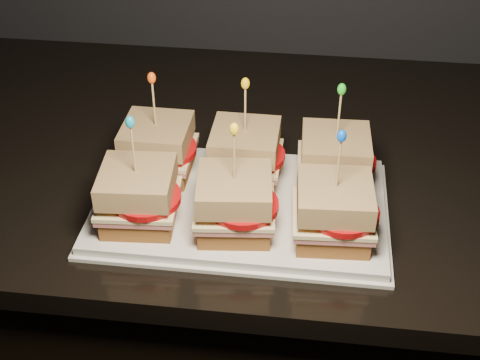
# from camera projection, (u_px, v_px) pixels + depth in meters

# --- Properties ---
(cabinet) EXTENTS (2.44, 0.68, 0.88)m
(cabinet) POSITION_uv_depth(u_px,v_px,m) (198.00, 333.00, 1.38)
(cabinet) COLOR black
(cabinet) RESTS_ON ground
(granite_slab) EXTENTS (2.48, 0.72, 0.03)m
(granite_slab) POSITION_uv_depth(u_px,v_px,m) (188.00, 151.00, 1.11)
(granite_slab) COLOR black
(granite_slab) RESTS_ON cabinet
(platter) EXTENTS (0.41, 0.25, 0.02)m
(platter) POSITION_uv_depth(u_px,v_px,m) (240.00, 206.00, 0.95)
(platter) COLOR silver
(platter) RESTS_ON granite_slab
(platter_rim) EXTENTS (0.42, 0.26, 0.01)m
(platter_rim) POSITION_uv_depth(u_px,v_px,m) (240.00, 209.00, 0.95)
(platter_rim) COLOR silver
(platter_rim) RESTS_ON granite_slab
(sandwich_0_bread_bot) EXTENTS (0.09, 0.09, 0.03)m
(sandwich_0_bread_bot) POSITION_uv_depth(u_px,v_px,m) (159.00, 164.00, 1.00)
(sandwich_0_bread_bot) COLOR brown
(sandwich_0_bread_bot) RESTS_ON platter
(sandwich_0_ham) EXTENTS (0.10, 0.10, 0.01)m
(sandwich_0_ham) POSITION_uv_depth(u_px,v_px,m) (158.00, 154.00, 0.99)
(sandwich_0_ham) COLOR #B56461
(sandwich_0_ham) RESTS_ON sandwich_0_bread_bot
(sandwich_0_cheese) EXTENTS (0.11, 0.10, 0.01)m
(sandwich_0_cheese) POSITION_uv_depth(u_px,v_px,m) (158.00, 150.00, 0.98)
(sandwich_0_cheese) COLOR #F4DF9A
(sandwich_0_cheese) RESTS_ON sandwich_0_ham
(sandwich_0_tomato) EXTENTS (0.09, 0.09, 0.01)m
(sandwich_0_tomato) POSITION_uv_depth(u_px,v_px,m) (165.00, 149.00, 0.97)
(sandwich_0_tomato) COLOR #AD0C0D
(sandwich_0_tomato) RESTS_ON sandwich_0_cheese
(sandwich_0_bread_top) EXTENTS (0.10, 0.10, 0.03)m
(sandwich_0_bread_top) POSITION_uv_depth(u_px,v_px,m) (157.00, 134.00, 0.97)
(sandwich_0_bread_top) COLOR #612F0D
(sandwich_0_bread_top) RESTS_ON sandwich_0_tomato
(sandwich_0_pick) EXTENTS (0.00, 0.00, 0.09)m
(sandwich_0_pick) POSITION_uv_depth(u_px,v_px,m) (154.00, 106.00, 0.94)
(sandwich_0_pick) COLOR tan
(sandwich_0_pick) RESTS_ON sandwich_0_bread_top
(sandwich_0_frill) EXTENTS (0.01, 0.01, 0.02)m
(sandwich_0_frill) POSITION_uv_depth(u_px,v_px,m) (152.00, 78.00, 0.91)
(sandwich_0_frill) COLOR #F34E10
(sandwich_0_frill) RESTS_ON sandwich_0_pick
(sandwich_1_bread_bot) EXTENTS (0.09, 0.09, 0.03)m
(sandwich_1_bread_bot) POSITION_uv_depth(u_px,v_px,m) (245.00, 170.00, 0.98)
(sandwich_1_bread_bot) COLOR brown
(sandwich_1_bread_bot) RESTS_ON platter
(sandwich_1_ham) EXTENTS (0.10, 0.10, 0.01)m
(sandwich_1_ham) POSITION_uv_depth(u_px,v_px,m) (245.00, 160.00, 0.97)
(sandwich_1_ham) COLOR #B56461
(sandwich_1_ham) RESTS_ON sandwich_1_bread_bot
(sandwich_1_cheese) EXTENTS (0.11, 0.10, 0.01)m
(sandwich_1_cheese) POSITION_uv_depth(u_px,v_px,m) (245.00, 156.00, 0.97)
(sandwich_1_cheese) COLOR #F4DF9A
(sandwich_1_cheese) RESTS_ON sandwich_1_ham
(sandwich_1_tomato) EXTENTS (0.09, 0.09, 0.01)m
(sandwich_1_tomato) POSITION_uv_depth(u_px,v_px,m) (253.00, 155.00, 0.96)
(sandwich_1_tomato) COLOR #AD0C0D
(sandwich_1_tomato) RESTS_ON sandwich_1_cheese
(sandwich_1_bread_top) EXTENTS (0.10, 0.10, 0.03)m
(sandwich_1_bread_top) POSITION_uv_depth(u_px,v_px,m) (245.00, 140.00, 0.95)
(sandwich_1_bread_top) COLOR #612F0D
(sandwich_1_bread_top) RESTS_ON sandwich_1_tomato
(sandwich_1_pick) EXTENTS (0.00, 0.00, 0.09)m
(sandwich_1_pick) POSITION_uv_depth(u_px,v_px,m) (245.00, 112.00, 0.93)
(sandwich_1_pick) COLOR tan
(sandwich_1_pick) RESTS_ON sandwich_1_bread_top
(sandwich_1_frill) EXTENTS (0.01, 0.01, 0.02)m
(sandwich_1_frill) POSITION_uv_depth(u_px,v_px,m) (245.00, 83.00, 0.90)
(sandwich_1_frill) COLOR yellow
(sandwich_1_frill) RESTS_ON sandwich_1_pick
(sandwich_2_bread_bot) EXTENTS (0.10, 0.10, 0.03)m
(sandwich_2_bread_bot) POSITION_uv_depth(u_px,v_px,m) (333.00, 176.00, 0.97)
(sandwich_2_bread_bot) COLOR brown
(sandwich_2_bread_bot) RESTS_ON platter
(sandwich_2_ham) EXTENTS (0.11, 0.10, 0.01)m
(sandwich_2_ham) POSITION_uv_depth(u_px,v_px,m) (334.00, 167.00, 0.96)
(sandwich_2_ham) COLOR #B56461
(sandwich_2_ham) RESTS_ON sandwich_2_bread_bot
(sandwich_2_cheese) EXTENTS (0.11, 0.10, 0.01)m
(sandwich_2_cheese) POSITION_uv_depth(u_px,v_px,m) (334.00, 163.00, 0.96)
(sandwich_2_cheese) COLOR #F4DF9A
(sandwich_2_cheese) RESTS_ON sandwich_2_ham
(sandwich_2_tomato) EXTENTS (0.09, 0.09, 0.01)m
(sandwich_2_tomato) POSITION_uv_depth(u_px,v_px,m) (343.00, 161.00, 0.95)
(sandwich_2_tomato) COLOR #AD0C0D
(sandwich_2_tomato) RESTS_ON sandwich_2_cheese
(sandwich_2_bread_top) EXTENTS (0.10, 0.10, 0.03)m
(sandwich_2_bread_top) POSITION_uv_depth(u_px,v_px,m) (336.00, 146.00, 0.94)
(sandwich_2_bread_top) COLOR #612F0D
(sandwich_2_bread_top) RESTS_ON sandwich_2_tomato
(sandwich_2_pick) EXTENTS (0.00, 0.00, 0.09)m
(sandwich_2_pick) POSITION_uv_depth(u_px,v_px,m) (339.00, 118.00, 0.91)
(sandwich_2_pick) COLOR tan
(sandwich_2_pick) RESTS_ON sandwich_2_bread_top
(sandwich_2_frill) EXTENTS (0.01, 0.01, 0.02)m
(sandwich_2_frill) POSITION_uv_depth(u_px,v_px,m) (342.00, 89.00, 0.89)
(sandwich_2_frill) COLOR green
(sandwich_2_frill) RESTS_ON sandwich_2_pick
(sandwich_3_bread_bot) EXTENTS (0.10, 0.10, 0.03)m
(sandwich_3_bread_bot) POSITION_uv_depth(u_px,v_px,m) (140.00, 212.00, 0.90)
(sandwich_3_bread_bot) COLOR brown
(sandwich_3_bread_bot) RESTS_ON platter
(sandwich_3_ham) EXTENTS (0.11, 0.11, 0.01)m
(sandwich_3_ham) POSITION_uv_depth(u_px,v_px,m) (139.00, 203.00, 0.89)
(sandwich_3_ham) COLOR #B56461
(sandwich_3_ham) RESTS_ON sandwich_3_bread_bot
(sandwich_3_cheese) EXTENTS (0.11, 0.11, 0.01)m
(sandwich_3_cheese) POSITION_uv_depth(u_px,v_px,m) (139.00, 199.00, 0.89)
(sandwich_3_cheese) COLOR #F4DF9A
(sandwich_3_cheese) RESTS_ON sandwich_3_ham
(sandwich_3_tomato) EXTENTS (0.09, 0.09, 0.01)m
(sandwich_3_tomato) POSITION_uv_depth(u_px,v_px,m) (146.00, 198.00, 0.88)
(sandwich_3_tomato) COLOR #AD0C0D
(sandwich_3_tomato) RESTS_ON sandwich_3_cheese
(sandwich_3_bread_top) EXTENTS (0.10, 0.10, 0.03)m
(sandwich_3_bread_top) POSITION_uv_depth(u_px,v_px,m) (137.00, 182.00, 0.87)
(sandwich_3_bread_top) COLOR #612F0D
(sandwich_3_bread_top) RESTS_ON sandwich_3_tomato
(sandwich_3_pick) EXTENTS (0.00, 0.00, 0.09)m
(sandwich_3_pick) POSITION_uv_depth(u_px,v_px,m) (133.00, 152.00, 0.85)
(sandwich_3_pick) COLOR tan
(sandwich_3_pick) RESTS_ON sandwich_3_bread_top
(sandwich_3_frill) EXTENTS (0.01, 0.01, 0.02)m
(sandwich_3_frill) POSITION_uv_depth(u_px,v_px,m) (130.00, 122.00, 0.82)
(sandwich_3_frill) COLOR #1491B4
(sandwich_3_frill) RESTS_ON sandwich_3_pick
(sandwich_4_bread_bot) EXTENTS (0.10, 0.10, 0.03)m
(sandwich_4_bread_bot) POSITION_uv_depth(u_px,v_px,m) (235.00, 220.00, 0.89)
(sandwich_4_bread_bot) COLOR brown
(sandwich_4_bread_bot) RESTS_ON platter
(sandwich_4_ham) EXTENTS (0.11, 0.11, 0.01)m
(sandwich_4_ham) POSITION_uv_depth(u_px,v_px,m) (235.00, 210.00, 0.88)
(sandwich_4_ham) COLOR #B56461
(sandwich_4_ham) RESTS_ON sandwich_4_bread_bot
(sandwich_4_cheese) EXTENTS (0.11, 0.11, 0.01)m
(sandwich_4_cheese) POSITION_uv_depth(u_px,v_px,m) (235.00, 206.00, 0.88)
(sandwich_4_cheese) COLOR #F4DF9A
(sandwich_4_cheese) RESTS_ON sandwich_4_ham
(sandwich_4_tomato) EXTENTS (0.09, 0.09, 0.01)m
(sandwich_4_tomato) POSITION_uv_depth(u_px,v_px,m) (243.00, 205.00, 0.87)
(sandwich_4_tomato) COLOR #AD0C0D
(sandwich_4_tomato) RESTS_ON sandwich_4_cheese
(sandwich_4_bread_top) EXTENTS (0.10, 0.10, 0.03)m
(sandwich_4_bread_top) POSITION_uv_depth(u_px,v_px,m) (234.00, 189.00, 0.86)
(sandwich_4_bread_top) COLOR #612F0D
(sandwich_4_bread_top) RESTS_ON sandwich_4_tomato
(sandwich_4_pick) EXTENTS (0.00, 0.00, 0.09)m
(sandwich_4_pick) POSITION_uv_depth(u_px,v_px,m) (234.00, 160.00, 0.83)
(sandwich_4_pick) COLOR tan
(sandwich_4_pick) RESTS_ON sandwich_4_bread_top
(sandwich_4_frill) EXTENTS (0.01, 0.01, 0.02)m
(sandwich_4_frill) POSITION_uv_depth(u_px,v_px,m) (234.00, 129.00, 0.81)
(sandwich_4_frill) COLOR yellow
(sandwich_4_frill) RESTS_ON sandwich_4_pick
(sandwich_5_bread_bot) EXTENTS (0.10, 0.10, 0.03)m
(sandwich_5_bread_bot) POSITION_uv_depth(u_px,v_px,m) (332.00, 228.00, 0.88)
(sandwich_5_bread_bot) COLOR brown
(sandwich_5_bread_bot) RESTS_ON platter
(sandwich_5_ham) EXTENTS (0.11, 0.10, 0.01)m
(sandwich_5_ham) POSITION_uv_depth(u_px,v_px,m) (333.00, 218.00, 0.87)
(sandwich_5_ham) COLOR #B56461
(sandwich_5_ham) RESTS_ON sandwich_5_bread_bot
(sandwich_5_cheese) EXTENTS (0.11, 0.11, 0.01)m
(sandwich_5_cheese) POSITION_uv_depth(u_px,v_px,m) (333.00, 214.00, 0.86)
(sandwich_5_cheese) COLOR #F4DF9A
(sandwich_5_cheese) RESTS_ON sandwich_5_ham
(sandwich_5_tomato) EXTENTS (0.09, 0.09, 0.01)m
(sandwich_5_tomato) POSITION_uv_depth(u_px,v_px,m) (343.00, 213.00, 0.85)
(sandwich_5_tomato) COLOR #AD0C0D
(sandwich_5_tomato) RESTS_ON sandwich_5_cheese
(sandwich_5_bread_top) EXTENTS (0.10, 0.10, 0.03)m
(sandwich_5_bread_top) POSITION_uv_depth(u_px,v_px,m) (335.00, 197.00, 0.85)
(sandwich_5_bread_top) COLOR #612F0D
(sandwich_5_bread_top) RESTS_ON sandwich_5_tomato
(sandwich_5_pick) EXTENTS (0.00, 0.00, 0.09)m
(sandwich_5_pick) POSITION_uv_depth(u_px,v_px,m) (338.00, 167.00, 0.82)
(sandwich_5_pick) COLOR tan
(sandwich_5_pick) RESTS_ON sandwich_5_bread_top
(sandwich_5_frill) EXTENTS (0.01, 0.01, 0.02)m
(sandwich_5_frill) POSITION_uv_depth(u_px,v_px,m) (342.00, 136.00, 0.79)
(sandwich_5_frill) COLOR blue
(sandwich_5_frill) RESTS_ON sandwich_5_pick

